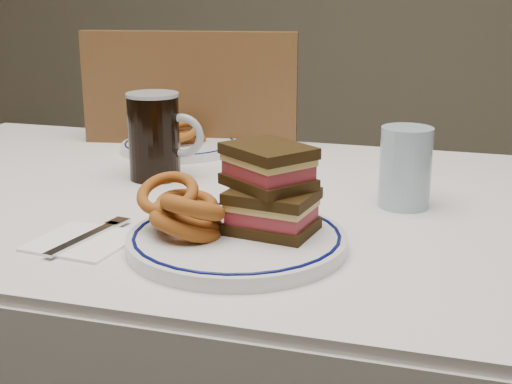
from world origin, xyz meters
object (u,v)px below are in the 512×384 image
(reuben_sandwich, at_px, (270,189))
(far_plate, at_px, (180,146))
(main_plate, at_px, (237,240))
(beer_mug, at_px, (156,136))
(chair_far, at_px, (204,218))

(reuben_sandwich, bearing_deg, far_plate, 124.65)
(main_plate, bearing_deg, beer_mug, 130.28)
(reuben_sandwich, bearing_deg, main_plate, -138.40)
(main_plate, xyz_separation_m, far_plate, (-0.29, 0.50, -0.00))
(reuben_sandwich, distance_m, beer_mug, 0.38)
(chair_far, xyz_separation_m, reuben_sandwich, (0.35, -0.66, 0.29))
(far_plate, bearing_deg, main_plate, -60.08)
(far_plate, bearing_deg, beer_mug, -78.08)
(beer_mug, bearing_deg, main_plate, -49.72)
(reuben_sandwich, relative_size, far_plate, 0.58)
(main_plate, height_order, beer_mug, beer_mug)
(far_plate, bearing_deg, chair_far, 97.62)
(beer_mug, bearing_deg, chair_far, 99.90)
(chair_far, relative_size, beer_mug, 6.49)
(chair_far, height_order, far_plate, chair_far)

